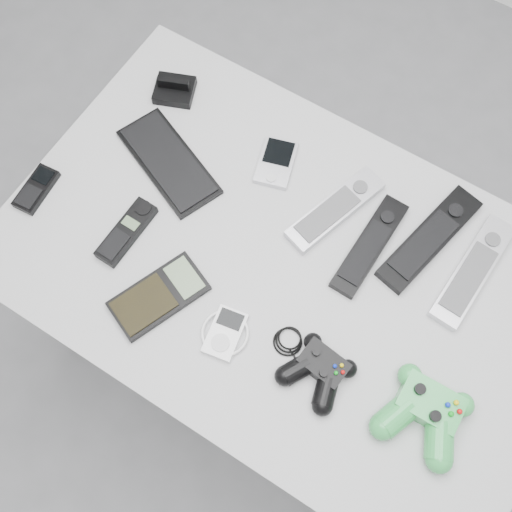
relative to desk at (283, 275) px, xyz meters
The scene contains 15 objects.
floor 0.69m from the desk, 124.09° to the right, with size 3.50×3.50×0.00m, color slate.
desk is the anchor object (origin of this frame).
pda_keyboard 0.34m from the desk, 168.67° to the left, with size 0.25×0.11×0.02m, color black.
dock_bracket 0.47m from the desk, 152.24° to the left, with size 0.08×0.07×0.05m, color black.
pda 0.23m from the desk, 125.71° to the left, with size 0.07×0.11×0.02m, color #B5B4BC.
remote_silver_a 0.17m from the desk, 79.38° to the left, with size 0.06×0.23×0.03m, color #B5B4BC.
remote_black_a 0.19m from the desk, 43.41° to the left, with size 0.05×0.23×0.02m, color black.
remote_black_b 0.30m from the desk, 41.58° to the left, with size 0.06×0.26×0.02m, color black.
remote_silver_b 0.37m from the desk, 28.85° to the left, with size 0.06×0.25×0.03m, color silver.
mobile_phone 0.54m from the desk, 165.60° to the right, with size 0.05×0.11×0.02m, color black.
cordless_handset 0.33m from the desk, 159.46° to the right, with size 0.05×0.15×0.02m, color black.
calculator 0.26m from the desk, 132.07° to the right, with size 0.09×0.18×0.02m, color black.
mp3_player 0.20m from the desk, 96.88° to the right, with size 0.09×0.10×0.02m, color white.
controller_black 0.24m from the desk, 42.87° to the right, with size 0.21×0.13×0.04m, color black, non-canonical shape.
controller_green 0.38m from the desk, 18.03° to the right, with size 0.15×0.16×0.05m, color #279041, non-canonical shape.
Camera 1 is at (0.23, -0.29, 1.84)m, focal length 42.00 mm.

